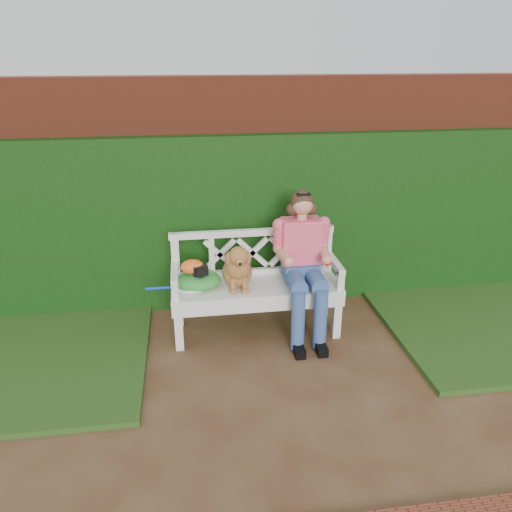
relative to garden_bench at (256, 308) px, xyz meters
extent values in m
plane|color=#4C2815|center=(0.12, -1.06, -0.24)|extent=(60.00, 60.00, 0.00)
cube|color=maroon|center=(0.12, 0.84, 0.86)|extent=(10.00, 0.30, 2.20)
cube|color=#175111|center=(0.12, 0.62, 0.61)|extent=(10.00, 0.18, 1.70)
cube|color=black|center=(-0.49, -0.02, 0.42)|extent=(0.15, 0.12, 0.09)
ellipsoid|color=orange|center=(-0.56, 0.00, 0.44)|extent=(0.21, 0.16, 0.13)
camera|label=1|loc=(-0.58, -3.98, 2.17)|focal=35.00mm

